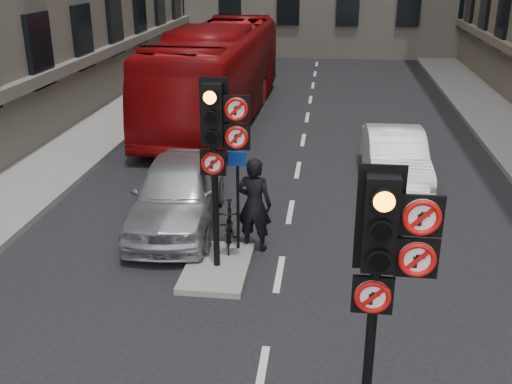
% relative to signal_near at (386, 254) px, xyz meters
% --- Properties ---
extents(pavement_left, '(3.00, 50.00, 0.16)m').
position_rel_signal_near_xyz_m(pavement_left, '(-8.69, 11.01, -2.50)').
color(pavement_left, gray).
rests_on(pavement_left, ground).
extents(centre_island, '(1.20, 2.00, 0.12)m').
position_rel_signal_near_xyz_m(centre_island, '(-2.69, 4.01, -2.52)').
color(centre_island, gray).
rests_on(centre_island, ground).
extents(signal_near, '(0.91, 0.40, 3.58)m').
position_rel_signal_near_xyz_m(signal_near, '(0.00, 0.00, 0.00)').
color(signal_near, black).
rests_on(signal_near, ground).
extents(signal_far, '(0.91, 0.40, 3.58)m').
position_rel_signal_near_xyz_m(signal_far, '(-2.60, 4.00, 0.12)').
color(signal_far, black).
rests_on(signal_far, centre_island).
extents(car_silver, '(2.15, 4.62, 1.53)m').
position_rel_signal_near_xyz_m(car_silver, '(-3.94, 6.01, -1.82)').
color(car_silver, '#9C9EA3').
rests_on(car_silver, ground).
extents(car_white, '(1.59, 4.28, 1.40)m').
position_rel_signal_near_xyz_m(car_white, '(1.09, 9.33, -1.88)').
color(car_white, white).
rests_on(car_white, ground).
extents(car_pink, '(2.19, 4.85, 1.38)m').
position_rel_signal_near_xyz_m(car_pink, '(-4.46, 13.65, -1.89)').
color(car_pink, '#CD3C87').
rests_on(car_pink, ground).
extents(bus_red, '(3.15, 12.21, 3.38)m').
position_rel_signal_near_xyz_m(bus_red, '(-4.78, 15.57, -0.89)').
color(bus_red, maroon).
rests_on(bus_red, ground).
extents(motorcycle, '(0.64, 1.58, 0.92)m').
position_rel_signal_near_xyz_m(motorcycle, '(-2.62, 5.10, -2.12)').
color(motorcycle, black).
rests_on(motorcycle, ground).
extents(motorcyclist, '(0.78, 0.58, 1.97)m').
position_rel_signal_near_xyz_m(motorcyclist, '(-2.09, 5.01, -1.60)').
color(motorcyclist, black).
rests_on(motorcyclist, ground).
extents(info_sign, '(0.36, 0.11, 2.06)m').
position_rel_signal_near_xyz_m(info_sign, '(-2.39, 4.74, -1.13)').
color(info_sign, black).
rests_on(info_sign, centre_island).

